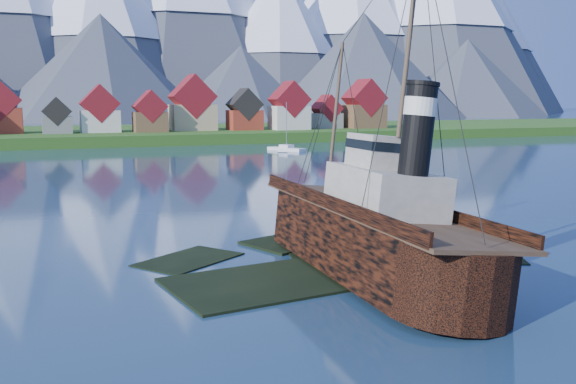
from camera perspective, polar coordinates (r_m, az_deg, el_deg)
name	(u,v)px	position (r m, az deg, el deg)	size (l,w,h in m)	color
ground	(324,268)	(48.78, 3.22, -6.73)	(1400.00, 1400.00, 0.00)	navy
shoal	(333,263)	(51.48, 4.02, -6.34)	(31.71, 21.24, 1.14)	black
shore_bank	(102,139)	(214.08, -16.17, 4.54)	(600.00, 80.00, 3.20)	#234413
seawall	(117,147)	(176.35, -15.00, 3.87)	(600.00, 2.50, 2.00)	#3F3D38
tugboat_wreck	(357,227)	(48.24, 6.11, -3.11)	(7.32, 31.56, 25.01)	black
sailboat_e	(286,150)	(158.90, -0.14, 3.79)	(7.13, 10.82, 12.45)	silver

